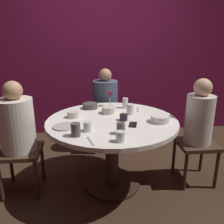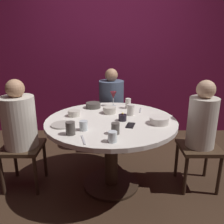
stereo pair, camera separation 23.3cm
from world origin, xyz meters
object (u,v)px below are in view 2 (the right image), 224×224
(wine_glass, at_px, (114,96))
(cup_center_front, at_px, (84,126))
(candle_holder, at_px, (123,118))
(cell_phone, at_px, (131,125))
(cup_far_edge, at_px, (129,103))
(cup_by_left_diner, at_px, (132,110))
(cup_by_right_diner, at_px, (71,128))
(seated_diner_right, at_px, (203,124))
(dinner_plate, at_px, (63,125))
(bowl_salad_center, at_px, (75,113))
(cup_near_candle, at_px, (113,137))
(bowl_serving_large, at_px, (110,110))
(bowl_sauce_side, at_px, (94,105))
(seated_diner_left, at_px, (20,123))
(bowl_small_white, at_px, (160,120))
(seated_diner_back, at_px, (112,101))
(cup_beside_wine, at_px, (116,128))
(dining_table, at_px, (112,134))

(wine_glass, relative_size, cup_center_front, 2.05)
(candle_holder, bearing_deg, cell_phone, -64.52)
(cell_phone, xyz_separation_m, cup_far_edge, (0.01, 0.57, 0.05))
(cell_phone, distance_m, cup_by_left_diner, 0.33)
(wine_glass, bearing_deg, cell_phone, -76.92)
(wine_glass, xyz_separation_m, cup_by_right_diner, (-0.37, -0.88, -0.07))
(seated_diner_right, distance_m, cup_center_front, 1.20)
(dinner_plate, bearing_deg, cup_by_right_diner, -62.03)
(seated_diner_right, relative_size, bowl_salad_center, 9.34)
(cup_near_candle, bearing_deg, cup_by_right_diner, 157.37)
(wine_glass, distance_m, bowl_salad_center, 0.58)
(seated_diner_right, height_order, bowl_serving_large, seated_diner_right)
(bowl_sauce_side, distance_m, cup_near_candle, 0.97)
(seated_diner_left, relative_size, wine_glass, 6.62)
(cell_phone, relative_size, cup_by_right_diner, 1.25)
(cell_phone, height_order, cup_far_edge, cup_far_edge)
(bowl_small_white, bearing_deg, seated_diner_back, 114.18)
(cup_by_right_diner, height_order, cup_far_edge, cup_far_edge)
(bowl_small_white, bearing_deg, cup_center_front, -166.58)
(bowl_small_white, xyz_separation_m, cup_by_right_diner, (-0.80, -0.27, 0.02))
(seated_diner_left, distance_m, wine_glass, 1.09)
(cup_near_candle, relative_size, cup_center_front, 1.00)
(seated_diner_left, height_order, bowl_serving_large, seated_diner_left)
(wine_glass, xyz_separation_m, bowl_serving_large, (-0.04, -0.29, -0.09))
(bowl_salad_center, xyz_separation_m, cup_by_right_diner, (0.05, -0.49, 0.02))
(cup_beside_wine, bearing_deg, bowl_serving_large, 95.51)
(cup_by_right_diner, bearing_deg, cell_phone, 21.66)
(dinner_plate, xyz_separation_m, cup_center_front, (0.21, -0.12, 0.04))
(candle_holder, bearing_deg, wine_glass, 99.45)
(dinner_plate, bearing_deg, candle_holder, 13.64)
(bowl_salad_center, xyz_separation_m, cup_far_edge, (0.59, 0.29, 0.03))
(cell_phone, xyz_separation_m, cup_by_right_diner, (-0.52, -0.21, 0.05))
(candle_holder, xyz_separation_m, bowl_small_white, (0.35, -0.09, 0.00))
(seated_diner_left, xyz_separation_m, wine_glass, (0.95, 0.50, 0.17))
(seated_diner_left, relative_size, cup_center_front, 13.55)
(candle_holder, bearing_deg, seated_diner_back, 96.87)
(bowl_small_white, bearing_deg, cup_by_left_diner, 133.61)
(candle_holder, relative_size, bowl_serving_large, 0.60)
(cell_phone, xyz_separation_m, cup_center_front, (-0.42, -0.11, 0.04))
(wine_glass, distance_m, cup_by_right_diner, 0.96)
(cell_phone, bearing_deg, cup_by_left_diner, 100.51)
(bowl_small_white, distance_m, cup_far_edge, 0.58)
(cup_near_candle, relative_size, cup_by_right_diner, 0.77)
(cup_near_candle, distance_m, cup_center_front, 0.35)
(seated_diner_back, height_order, cup_center_front, seated_diner_back)
(dining_table, distance_m, seated_diner_left, 0.94)
(bowl_sauce_side, xyz_separation_m, cup_center_front, (-0.03, -0.70, 0.01))
(dinner_plate, relative_size, bowl_salad_center, 1.73)
(cell_phone, bearing_deg, cup_by_right_diner, -143.09)
(seated_diner_right, distance_m, cup_beside_wine, 0.96)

